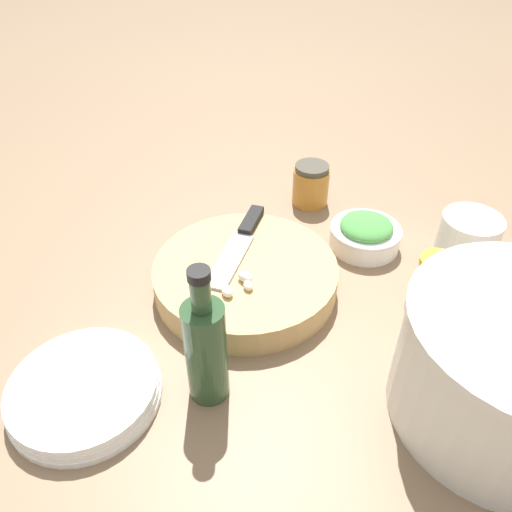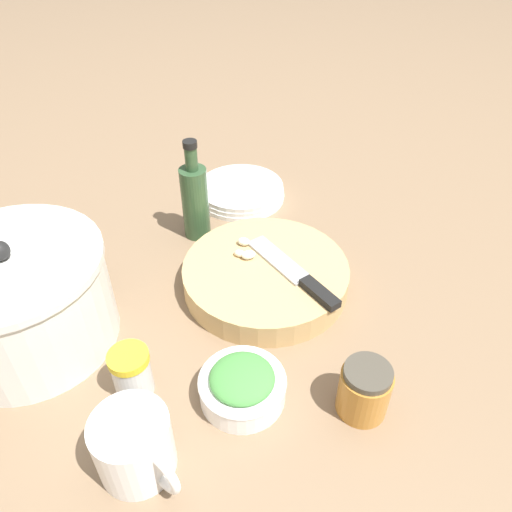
{
  "view_description": "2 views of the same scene",
  "coord_description": "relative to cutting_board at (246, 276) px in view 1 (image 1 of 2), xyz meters",
  "views": [
    {
      "loc": [
        0.21,
        0.53,
        0.53
      ],
      "look_at": [
        0.01,
        -0.03,
        0.05
      ],
      "focal_mm": 35.0,
      "sensor_mm": 36.0,
      "label": 1
    },
    {
      "loc": [
        -0.58,
        -0.19,
        0.59
      ],
      "look_at": [
        0.05,
        -0.0,
        0.05
      ],
      "focal_mm": 35.0,
      "sensor_mm": 36.0,
      "label": 2
    }
  ],
  "objects": [
    {
      "name": "honey_jar",
      "position": [
        -0.2,
        -0.19,
        0.02
      ],
      "size": [
        0.07,
        0.07,
        0.08
      ],
      "color": "#BC7A2D",
      "rests_on": "ground_plane"
    },
    {
      "name": "garlic_cloves",
      "position": [
        0.02,
        0.04,
        0.03
      ],
      "size": [
        0.05,
        0.05,
        0.02
      ],
      "color": "#F0E0C4",
      "rests_on": "cutting_board"
    },
    {
      "name": "spice_jar",
      "position": [
        -0.26,
        0.12,
        0.02
      ],
      "size": [
        0.06,
        0.06,
        0.07
      ],
      "color": "silver",
      "rests_on": "ground_plane"
    },
    {
      "name": "coffee_mug",
      "position": [
        -0.36,
        0.06,
        0.02
      ],
      "size": [
        0.09,
        0.12,
        0.09
      ],
      "color": "white",
      "rests_on": "ground_plane"
    },
    {
      "name": "chef_knife",
      "position": [
        -0.01,
        -0.06,
        0.03
      ],
      "size": [
        0.15,
        0.18,
        0.01
      ],
      "rotation": [
        0.0,
        0.0,
        5.63
      ],
      "color": "black",
      "rests_on": "cutting_board"
    },
    {
      "name": "herb_bowl",
      "position": [
        -0.23,
        -0.03,
        0.0
      ],
      "size": [
        0.12,
        0.12,
        0.05
      ],
      "color": "white",
      "rests_on": "ground_plane"
    },
    {
      "name": "oil_bottle",
      "position": [
        0.11,
        0.17,
        0.06
      ],
      "size": [
        0.05,
        0.05,
        0.2
      ],
      "color": "#2D4C2D",
      "rests_on": "ground_plane"
    },
    {
      "name": "cutting_board",
      "position": [
        0.0,
        0.0,
        0.0
      ],
      "size": [
        0.28,
        0.28,
        0.04
      ],
      "color": "tan",
      "rests_on": "ground_plane"
    },
    {
      "name": "plate_stack",
      "position": [
        0.25,
        0.13,
        -0.01
      ],
      "size": [
        0.19,
        0.19,
        0.03
      ],
      "color": "white",
      "rests_on": "ground_plane"
    },
    {
      "name": "ground_plane",
      "position": [
        -0.03,
        0.02,
        -0.02
      ],
      "size": [
        5.0,
        5.0,
        0.0
      ],
      "primitive_type": "plane",
      "color": "#7F664C"
    }
  ]
}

